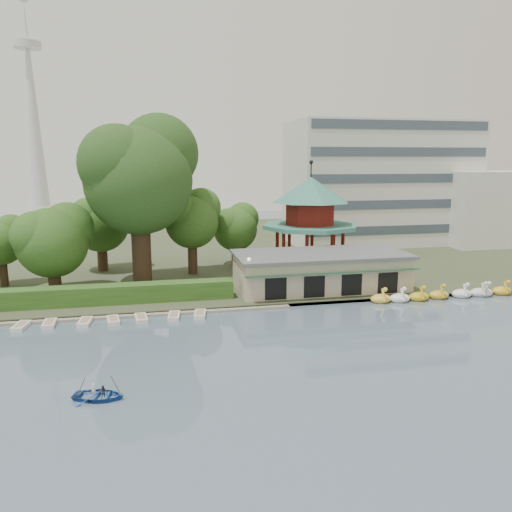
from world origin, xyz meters
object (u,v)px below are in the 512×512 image
object	(u,v)px
boathouse	(320,270)
rowboat_with_passengers	(99,392)
pavilion	(310,213)
dock	(108,316)
big_tree	(140,172)

from	to	relation	value
boathouse	rowboat_with_passengers	xyz separation A→B (m)	(-21.29, -21.22, -1.92)
pavilion	rowboat_with_passengers	xyz separation A→B (m)	(-23.29, -31.25, -7.04)
boathouse	rowboat_with_passengers	world-z (taller)	boathouse
dock	big_tree	distance (m)	17.14
dock	rowboat_with_passengers	world-z (taller)	rowboat_with_passengers
pavilion	rowboat_with_passengers	distance (m)	39.60
dock	boathouse	bearing A→B (deg)	12.24
boathouse	pavilion	distance (m)	11.43
dock	rowboat_with_passengers	size ratio (longest dim) A/B	6.81
dock	pavilion	bearing A→B (deg)	31.66
pavilion	boathouse	bearing A→B (deg)	-101.28
boathouse	rowboat_with_passengers	distance (m)	30.12
pavilion	big_tree	xyz separation A→B (m)	(-20.84, -3.81, 5.40)
rowboat_with_passengers	dock	bearing A→B (deg)	92.46
rowboat_with_passengers	big_tree	bearing A→B (deg)	84.89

